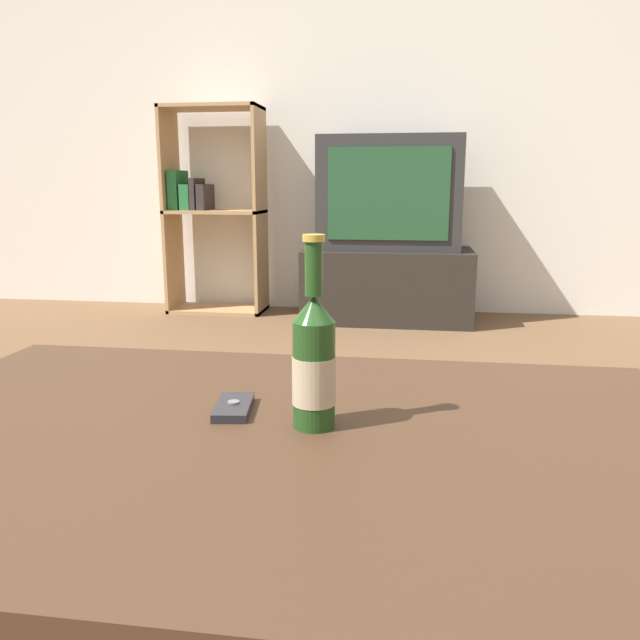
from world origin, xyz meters
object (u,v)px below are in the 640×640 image
television (389,194)px  beer_bottle (314,362)px  bookshelf (209,208)px  cell_phone (234,407)px  tv_stand (387,285)px

television → beer_bottle: size_ratio=2.69×
bookshelf → beer_bottle: (1.07, -2.78, -0.12)m
television → bookshelf: size_ratio=0.64×
television → bookshelf: 1.09m
bookshelf → cell_phone: bookshelf is taller
bookshelf → beer_bottle: bookshelf is taller
bookshelf → television: bearing=-5.9°
beer_bottle → cell_phone: (-0.14, 0.04, -0.09)m
tv_stand → beer_bottle: size_ratio=3.25×
bookshelf → beer_bottle: size_ratio=4.18×
bookshelf → cell_phone: (0.93, -2.74, -0.22)m
television → cell_phone: bearing=-93.2°
television → beer_bottle: (-0.01, -2.67, -0.21)m
tv_stand → beer_bottle: beer_bottle is taller
bookshelf → beer_bottle: bearing=-68.9°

